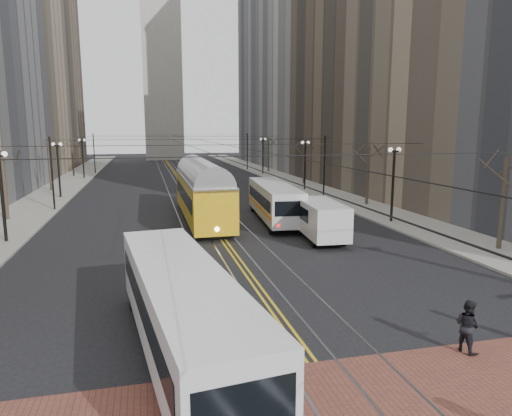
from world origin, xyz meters
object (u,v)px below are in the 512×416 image
cargo_van (321,221)px  pedestrian_c (467,326)px  sedan_grey (281,204)px  clock_tower (160,5)px  sedan_silver (281,193)px  streetcar (202,197)px  transit_bus (183,315)px  rear_bus (274,203)px

cargo_van → pedestrian_c: cargo_van is taller
sedan_grey → pedestrian_c: size_ratio=2.59×
cargo_van → sedan_grey: 10.62m
clock_tower → sedan_silver: size_ratio=13.81×
streetcar → pedestrian_c: bearing=-76.7°
cargo_van → transit_bus: bearing=-121.7°
clock_tower → pedestrian_c: size_ratio=37.47×
pedestrian_c → sedan_silver: bearing=-22.9°
transit_bus → sedan_silver: (12.51, 30.90, -0.70)m
cargo_van → sedan_grey: cargo_van is taller
rear_bus → sedan_grey: (1.68, 3.67, -0.70)m
clock_tower → rear_bus: size_ratio=5.82×
cargo_van → sedan_silver: cargo_van is taller
rear_bus → cargo_van: bearing=-75.1°
clock_tower → pedestrian_c: 109.40m
streetcar → sedan_silver: 12.36m
rear_bus → sedan_silver: bearing=75.4°
rear_bus → transit_bus: bearing=-108.2°
sedan_silver → pedestrian_c: bearing=-97.1°
streetcar → pedestrian_c: streetcar is taller
clock_tower → sedan_silver: bearing=-83.1°
streetcar → transit_bus: bearing=-98.4°
streetcar → rear_bus: (5.50, -1.91, -0.38)m
clock_tower → pedestrian_c: clock_tower is taller
sedan_silver → sedan_grey: bearing=-107.7°
rear_bus → sedan_grey: 4.10m
clock_tower → transit_bus: clock_tower is taller
streetcar → sedan_grey: (7.18, 1.76, -1.08)m
clock_tower → pedestrian_c: bearing=-87.1°
transit_bus → streetcar: 22.88m
transit_bus → sedan_grey: size_ratio=2.60×
transit_bus → cargo_van: size_ratio=2.05×
streetcar → sedan_silver: streetcar is taller
streetcar → pedestrian_c: size_ratio=8.95×
transit_bus → pedestrian_c: 9.24m
clock_tower → cargo_van: (6.21, -88.04, -34.68)m
clock_tower → sedan_silver: clock_tower is taller
streetcar → pedestrian_c: (5.68, -24.30, -0.97)m
sedan_grey → transit_bus: bearing=-115.0°
sedan_grey → sedan_silver: sedan_silver is taller
transit_bus → sedan_grey: transit_bus is taller
rear_bus → pedestrian_c: size_ratio=6.44×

